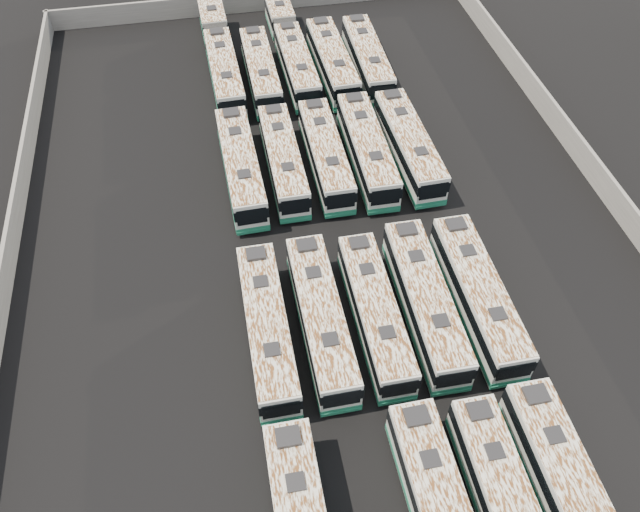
# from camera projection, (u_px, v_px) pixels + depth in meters

# --- Properties ---
(ground) EXTENTS (140.00, 140.00, 0.00)m
(ground) POSITION_uv_depth(u_px,v_px,m) (328.00, 250.00, 45.42)
(ground) COLOR black
(ground) RESTS_ON ground
(perimeter_wall) EXTENTS (45.20, 73.20, 2.20)m
(perimeter_wall) POSITION_uv_depth(u_px,v_px,m) (328.00, 240.00, 44.60)
(perimeter_wall) COLOR slate
(perimeter_wall) RESTS_ON ground
(bus_front_right) EXTENTS (2.60, 11.59, 3.26)m
(bus_front_right) POSITION_uv_depth(u_px,v_px,m) (507.00, 510.00, 31.57)
(bus_front_right) COLOR silver
(bus_front_right) RESTS_ON ground
(bus_front_far_right) EXTENTS (2.58, 12.00, 3.38)m
(bus_front_far_right) POSITION_uv_depth(u_px,v_px,m) (569.00, 495.00, 32.01)
(bus_front_far_right) COLOR silver
(bus_front_far_right) RESTS_ON ground
(bus_midfront_far_left) EXTENTS (2.57, 11.84, 3.33)m
(bus_midfront_far_left) POSITION_uv_depth(u_px,v_px,m) (267.00, 328.00, 38.87)
(bus_midfront_far_left) COLOR silver
(bus_midfront_far_left) RESTS_ON ground
(bus_midfront_left) EXTENTS (2.54, 11.95, 3.37)m
(bus_midfront_left) POSITION_uv_depth(u_px,v_px,m) (321.00, 318.00, 39.33)
(bus_midfront_left) COLOR silver
(bus_midfront_left) RESTS_ON ground
(bus_midfront_center) EXTENTS (2.51, 11.53, 3.24)m
(bus_midfront_center) POSITION_uv_depth(u_px,v_px,m) (375.00, 313.00, 39.69)
(bus_midfront_center) COLOR silver
(bus_midfront_center) RESTS_ON ground
(bus_midfront_right) EXTENTS (2.77, 12.09, 3.39)m
(bus_midfront_right) POSITION_uv_depth(u_px,v_px,m) (425.00, 301.00, 40.20)
(bus_midfront_right) COLOR silver
(bus_midfront_right) RESTS_ON ground
(bus_midfront_far_right) EXTENTS (2.59, 12.05, 3.39)m
(bus_midfront_far_right) POSITION_uv_depth(u_px,v_px,m) (478.00, 295.00, 40.53)
(bus_midfront_far_right) COLOR silver
(bus_midfront_far_right) RESTS_ON ground
(bus_midback_far_left) EXTENTS (2.82, 12.14, 3.41)m
(bus_midback_far_left) POSITION_uv_depth(u_px,v_px,m) (241.00, 166.00, 48.92)
(bus_midback_far_left) COLOR silver
(bus_midback_far_left) RESTS_ON ground
(bus_midback_left) EXTENTS (2.44, 11.53, 3.25)m
(bus_midback_left) POSITION_uv_depth(u_px,v_px,m) (283.00, 160.00, 49.56)
(bus_midback_left) COLOR silver
(bus_midback_left) RESTS_ON ground
(bus_midback_center) EXTENTS (2.52, 11.67, 3.28)m
(bus_midback_center) POSITION_uv_depth(u_px,v_px,m) (326.00, 155.00, 49.97)
(bus_midback_center) COLOR silver
(bus_midback_center) RESTS_ON ground
(bus_midback_right) EXTENTS (2.76, 12.12, 3.40)m
(bus_midback_right) POSITION_uv_depth(u_px,v_px,m) (367.00, 149.00, 50.30)
(bus_midback_right) COLOR silver
(bus_midback_right) RESTS_ON ground
(bus_midback_far_right) EXTENTS (2.78, 12.05, 3.38)m
(bus_midback_far_right) POSITION_uv_depth(u_px,v_px,m) (409.00, 145.00, 50.68)
(bus_midback_far_right) COLOR silver
(bus_midback_far_right) RESTS_ON ground
(bus_back_far_left) EXTENTS (2.95, 18.51, 3.35)m
(bus_back_far_left) POSITION_uv_depth(u_px,v_px,m) (221.00, 55.00, 59.65)
(bus_back_far_left) COLOR silver
(bus_back_far_left) RESTS_ON ground
(bus_back_left) EXTENTS (2.51, 11.63, 3.27)m
(bus_back_left) POSITION_uv_depth(u_px,v_px,m) (261.00, 71.00, 57.91)
(bus_back_left) COLOR silver
(bus_back_left) RESTS_ON ground
(bus_back_center) EXTENTS (2.68, 17.99, 3.26)m
(bus_back_center) POSITION_uv_depth(u_px,v_px,m) (291.00, 49.00, 60.53)
(bus_back_center) COLOR silver
(bus_back_center) RESTS_ON ground
(bus_back_right) EXTENTS (2.79, 12.12, 3.40)m
(bus_back_right) POSITION_uv_depth(u_px,v_px,m) (332.00, 62.00, 58.81)
(bus_back_right) COLOR silver
(bus_back_right) RESTS_ON ground
(bus_back_far_right) EXTENTS (2.78, 11.97, 3.36)m
(bus_back_far_right) POSITION_uv_depth(u_px,v_px,m) (367.00, 59.00, 59.20)
(bus_back_far_right) COLOR silver
(bus_back_far_right) RESTS_ON ground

